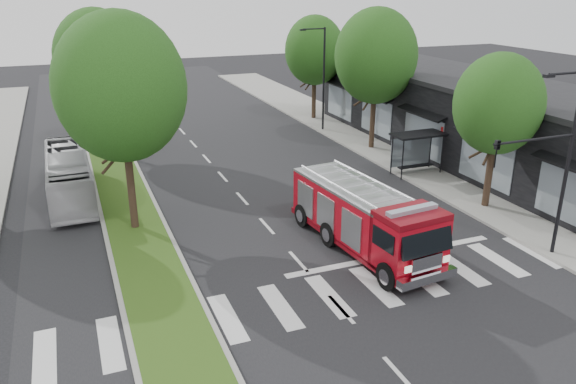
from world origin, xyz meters
The scene contains 14 objects.
ground centered at (0.00, 0.00, 0.00)m, with size 140.00×140.00×0.00m, color black.
sidewalk_right centered at (12.50, 10.00, 0.07)m, with size 5.00×80.00×0.15m, color gray.
median centered at (-6.00, 18.00, 0.08)m, with size 3.00×50.00×0.15m.
storefront_row centered at (17.00, 10.00, 2.50)m, with size 8.00×30.00×5.00m, color black.
bus_shelter centered at (11.20, 8.15, 2.04)m, with size 3.20×1.60×2.61m.
tree_right_near centered at (11.50, 2.00, 5.51)m, with size 4.40×4.40×8.05m.
tree_right_mid centered at (11.50, 14.00, 6.49)m, with size 5.60×5.60×9.72m.
tree_right_far centered at (11.50, 24.00, 5.84)m, with size 5.00×5.00×8.73m.
tree_median_near centered at (-6.00, 6.00, 6.81)m, with size 5.80×5.80×10.16m.
tree_median_far centered at (-6.00, 20.00, 6.49)m, with size 5.60×5.60×9.72m.
streetlight_right_near centered at (9.61, -3.50, 4.67)m, with size 4.08×0.22×8.00m.
streetlight_right_far centered at (10.35, 20.00, 4.48)m, with size 2.11×0.20×8.00m.
fire_engine centered at (3.16, 0.16, 1.47)m, with size 3.50×9.06×3.07m.
city_bus centered at (-8.69, 11.62, 1.30)m, with size 2.18×9.31×2.59m, color #B8B8BD.
Camera 1 is at (-8.32, -19.62, 11.15)m, focal length 35.00 mm.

